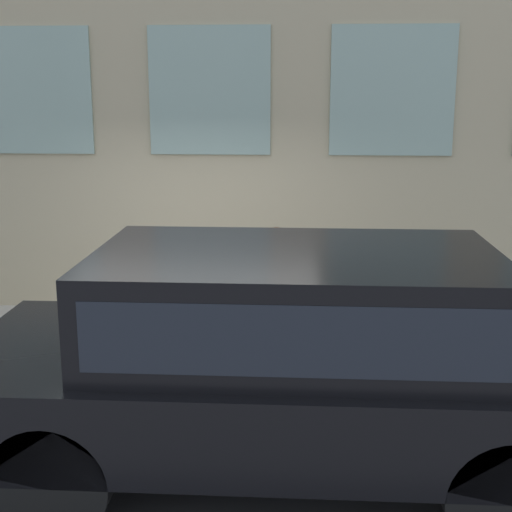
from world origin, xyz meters
TOP-DOWN VIEW (x-y plane):
  - ground_plane at (0.00, 0.00)m, footprint 80.00×80.00m
  - sidewalk at (1.14, 0.00)m, footprint 2.27×60.00m
  - fire_hydrant at (0.50, -0.45)m, footprint 0.32×0.44m
  - person at (0.67, -0.83)m, footprint 0.33×0.22m
  - parked_truck_black_near at (-1.23, -0.98)m, footprint 2.01×4.59m

SIDE VIEW (x-z plane):
  - ground_plane at x=0.00m, z-range 0.00..0.00m
  - sidewalk at x=1.14m, z-range 0.00..0.18m
  - fire_hydrant at x=0.50m, z-range 0.18..0.86m
  - person at x=0.67m, z-range 0.31..1.66m
  - parked_truck_black_near at x=-1.23m, z-range 0.14..1.85m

